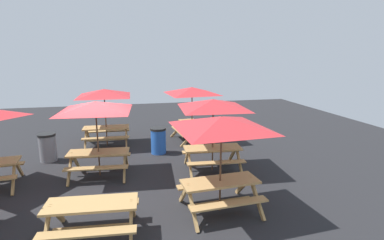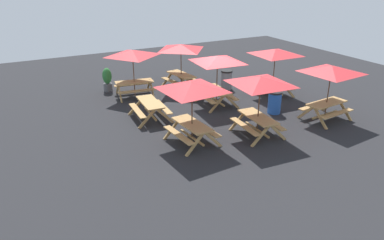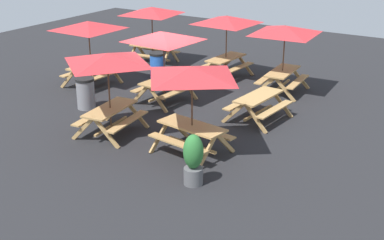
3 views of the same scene
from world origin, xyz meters
name	(u,v)px [view 3 (image 3 of 3)]	position (x,y,z in m)	size (l,w,h in m)	color
ground_plane	(167,100)	(0.00, 0.00, 0.00)	(26.65, 26.65, 0.00)	#232326
picnic_table_0	(192,78)	(3.04, 2.88, 1.99)	(2.27, 2.27, 2.34)	tan
picnic_table_1	(285,35)	(-2.82, 2.83, 1.99)	(2.82, 2.82, 2.34)	tan
picnic_table_2	(152,15)	(-3.46, -3.09, 1.99)	(2.81, 2.81, 2.34)	tan
picnic_table_3	(227,24)	(-3.37, 0.33, 1.99)	(2.82, 2.82, 2.34)	tan
picnic_table_4	(258,102)	(0.02, 3.29, 0.56)	(1.90, 1.66, 0.81)	tan
picnic_table_5	(89,30)	(0.07, -3.19, 1.99)	(2.83, 2.83, 2.34)	tan
picnic_table_6	(108,64)	(3.15, 0.29, 1.99)	(2.23, 2.23, 2.34)	tan
picnic_table_7	(164,41)	(0.13, 0.00, 1.99)	(2.82, 2.82, 2.34)	tan
trash_bin_blue	(158,66)	(-1.87, -1.71, 0.49)	(0.59, 0.59, 0.98)	blue
trash_bin_gray	(86,93)	(1.97, -1.72, 0.49)	(0.59, 0.59, 0.98)	gray
potted_plant_0	(193,159)	(4.45, 3.81, 0.62)	(0.46, 0.46, 1.21)	#59595B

